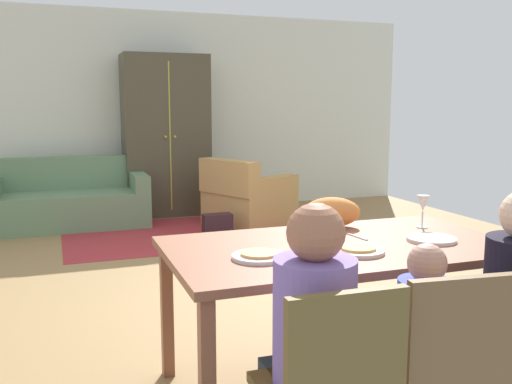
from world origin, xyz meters
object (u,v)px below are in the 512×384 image
Objects in this scene: wine_glass at (423,205)px; couch at (69,201)px; plate_near_man at (259,257)px; handbag at (217,225)px; dining_chair_child at (444,367)px; cat at (332,212)px; dining_table at (339,258)px; plate_near_woman at (431,239)px; plate_near_child at (358,251)px; person_woman at (512,327)px; person_child at (418,362)px; person_man at (310,361)px; armchair at (246,199)px; armoire at (166,136)px.

couch is at bearing 112.21° from wine_glass.
plate_near_man is 0.78× the size of handbag.
dining_chair_child is 0.47× the size of couch.
cat is (0.16, 1.22, 0.35)m from dining_chair_child.
dining_table is 0.49m from plate_near_man.
plate_near_child is at bearing -170.39° from plate_near_woman.
person_woman reaches higher than plate_near_man.
dining_chair_child is at bearing -94.20° from person_child.
plate_near_child is 0.14× the size of couch.
person_man reaches higher than cat.
cat reaches higher than armchair.
person_man is (0.00, -0.54, -0.26)m from plate_near_man.
plate_near_woman is 1.13m from person_man.
armoire is 1.81m from handbag.
person_child is 0.44× the size of armoire.
dining_chair_child is at bearing -121.63° from wine_glass.
person_child is at bearing -90.73° from armoire.
wine_glass is 0.58× the size of cat.
person_child is at bearing -49.09° from plate_near_man.
plate_near_man is at bearing 90.09° from person_man.
person_child is at bearing -129.50° from plate_near_woman.
cat is at bearing 74.97° from plate_near_child.
armoire is (0.07, 5.66, 0.62)m from person_child.
armchair is at bearing 85.46° from person_woman.
person_man is (-0.47, -0.66, -0.18)m from dining_table.
plate_near_child reaches higher than dining_table.
couch is at bearing 97.77° from person_man.
dining_table is 1.50× the size of armchair.
plate_near_woman is 0.22× the size of armchair.
wine_glass is at bearing -83.57° from armoire.
handbag is at bearing 77.25° from plate_near_man.
person_child is 2.89× the size of handbag.
person_man is 1.00× the size of person_woman.
person_man reaches higher than plate_near_woman.
person_man is at bearing -134.27° from plate_near_child.
dining_table is 0.83m from person_man.
person_woman is 0.60× the size of couch.
armoire is (-0.40, 5.09, 0.28)m from plate_near_woman.
dining_chair_child reaches higher than couch.
plate_near_woman is at bearing -70.56° from couch.
armoire reaches higher than dining_chair_child.
wine_glass is 0.21× the size of dining_chair_child.
couch is 1.93m from handbag.
dining_table is 6.87× the size of plate_near_child.
plate_near_child is 0.29× the size of dining_chair_child.
armchair is at bearing -54.30° from armoire.
wine_glass is at bearing 15.38° from plate_near_man.
armoire is at bearing 112.38° from cat.
dining_table is 0.94× the size of couch.
armchair is at bearing 78.48° from plate_near_child.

